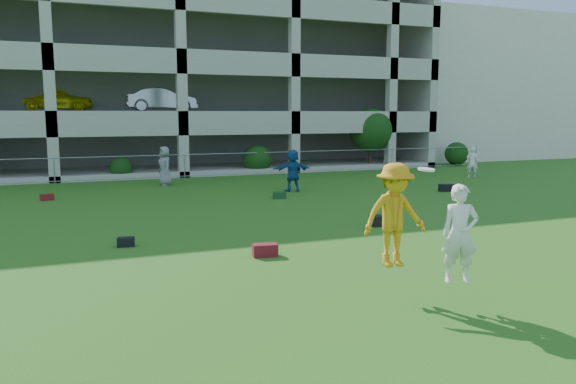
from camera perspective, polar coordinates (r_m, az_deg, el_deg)
name	(u,v)px	position (r m, az deg, el deg)	size (l,w,h in m)	color
ground	(387,284)	(10.80, 10.06, -9.22)	(100.00, 100.00, 0.00)	#235114
stucco_building	(452,90)	(46.53, 16.35, 9.90)	(16.00, 14.00, 10.00)	beige
bystander_c	(165,166)	(25.49, -12.40, 2.59)	(0.85, 0.55, 1.73)	gray
bystander_d	(293,170)	(22.96, 0.48, 2.21)	(1.61, 0.51, 1.73)	navy
bystander_e	(472,162)	(29.20, 18.20, 2.87)	(0.57, 0.37, 1.56)	silver
bag_red_a	(265,250)	(12.63, -2.36, -5.92)	(0.55, 0.30, 0.28)	#611410
bag_black_b	(126,242)	(14.09, -16.15, -4.89)	(0.40, 0.25, 0.22)	black
crate_d	(377,221)	(16.16, 9.02, -2.90)	(0.35, 0.35, 0.30)	black
bag_black_e	(446,188)	(23.91, 15.79, 0.41)	(0.60, 0.30, 0.30)	black
bag_red_f	(47,197)	(22.48, -23.28, -0.48)	(0.45, 0.28, 0.24)	#5C0F15
bag_green_g	(279,195)	(21.10, -0.88, -0.33)	(0.50, 0.30, 0.25)	#143312
frisbee_contest	(408,219)	(9.63, 12.12, -2.68)	(1.69, 1.43, 1.92)	orange
parking_garage	(155,68)	(36.97, -13.40, 12.17)	(30.00, 14.00, 12.00)	#9E998C
fence	(185,165)	(28.40, -10.46, 2.67)	(36.06, 0.06, 1.20)	gray
shrub_row	(267,145)	(30.23, -2.18, 4.81)	(34.38, 2.52, 3.50)	#163D11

